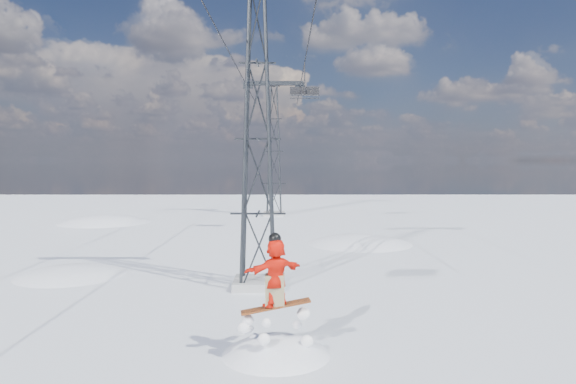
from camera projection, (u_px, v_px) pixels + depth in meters
name	position (u px, v px, depth m)	size (l,w,h in m)	color
ground	(201.00, 378.00, 11.12)	(120.00, 120.00, 0.00)	white
snow_terrain	(183.00, 384.00, 32.89)	(39.00, 37.00, 22.00)	white
lift_tower_near	(258.00, 140.00, 18.78)	(5.20, 1.80, 11.43)	#999999
lift_tower_far	(274.00, 152.00, 43.73)	(5.20, 1.80, 11.43)	#999999
haul_cables	(268.00, 55.00, 29.92)	(4.46, 51.00, 0.06)	black
lift_chair_mid	(305.00, 92.00, 32.18)	(1.84, 0.53, 2.28)	black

